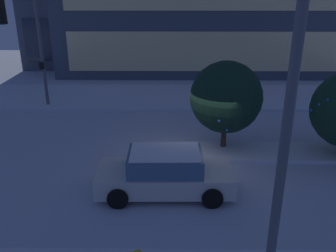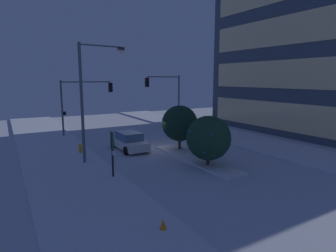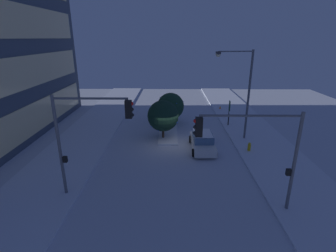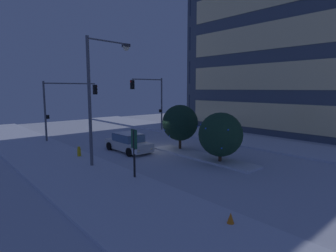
{
  "view_description": "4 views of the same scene",
  "coord_description": "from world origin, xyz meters",
  "px_view_note": "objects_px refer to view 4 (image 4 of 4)",
  "views": [
    {
      "loc": [
        -1.11,
        -13.07,
        6.4
      ],
      "look_at": [
        -1.25,
        0.17,
        1.26
      ],
      "focal_mm": 38.36,
      "sensor_mm": 36.0,
      "label": 1
    },
    {
      "loc": [
        20.58,
        -11.53,
        5.86
      ],
      "look_at": [
        -0.38,
        0.5,
        1.87
      ],
      "focal_mm": 30.78,
      "sensor_mm": 36.0,
      "label": 2
    },
    {
      "loc": [
        -21.59,
        0.03,
        9.15
      ],
      "look_at": [
        -0.12,
        0.28,
        1.69
      ],
      "focal_mm": 27.24,
      "sensor_mm": 36.0,
      "label": 3
    },
    {
      "loc": [
        17.32,
        -14.56,
        5.03
      ],
      "look_at": [
        0.92,
        -0.41,
        2.1
      ],
      "focal_mm": 29.64,
      "sensor_mm": 36.0,
      "label": 4
    }
  ],
  "objects_px": {
    "car_near": "(128,143)",
    "parking_info_sign": "(134,148)",
    "traffic_light_corner_near_left": "(68,99)",
    "street_lamp_arched": "(101,84)",
    "decorated_tree_left_of_median": "(221,135)",
    "fire_hydrant": "(79,152)",
    "decorated_tree_median": "(180,123)",
    "construction_cone": "(231,220)",
    "traffic_light_corner_far_left": "(150,95)"
  },
  "relations": [
    {
      "from": "traffic_light_corner_far_left",
      "to": "parking_info_sign",
      "type": "bearing_deg",
      "value": 49.78
    },
    {
      "from": "parking_info_sign",
      "to": "construction_cone",
      "type": "relative_size",
      "value": 5.13
    },
    {
      "from": "car_near",
      "to": "decorated_tree_median",
      "type": "bearing_deg",
      "value": 54.46
    },
    {
      "from": "traffic_light_corner_near_left",
      "to": "decorated_tree_left_of_median",
      "type": "distance_m",
      "value": 16.05
    },
    {
      "from": "traffic_light_corner_near_left",
      "to": "decorated_tree_median",
      "type": "distance_m",
      "value": 11.89
    },
    {
      "from": "fire_hydrant",
      "to": "traffic_light_corner_near_left",
      "type": "bearing_deg",
      "value": 163.42
    },
    {
      "from": "parking_info_sign",
      "to": "car_near",
      "type": "bearing_deg",
      "value": 63.08
    },
    {
      "from": "fire_hydrant",
      "to": "car_near",
      "type": "bearing_deg",
      "value": 81.8
    },
    {
      "from": "traffic_light_corner_far_left",
      "to": "street_lamp_arched",
      "type": "distance_m",
      "value": 14.17
    },
    {
      "from": "street_lamp_arched",
      "to": "decorated_tree_left_of_median",
      "type": "xyz_separation_m",
      "value": [
        4.89,
        6.14,
        -3.36
      ]
    },
    {
      "from": "traffic_light_corner_near_left",
      "to": "fire_hydrant",
      "type": "xyz_separation_m",
      "value": [
        7.69,
        -2.29,
        -3.58
      ]
    },
    {
      "from": "traffic_light_corner_near_left",
      "to": "parking_info_sign",
      "type": "distance_m",
      "value": 14.66
    },
    {
      "from": "street_lamp_arched",
      "to": "parking_info_sign",
      "type": "height_order",
      "value": "street_lamp_arched"
    },
    {
      "from": "car_near",
      "to": "parking_info_sign",
      "type": "distance_m",
      "value": 7.15
    },
    {
      "from": "street_lamp_arched",
      "to": "parking_info_sign",
      "type": "relative_size",
      "value": 2.91
    },
    {
      "from": "decorated_tree_median",
      "to": "fire_hydrant",
      "type": "bearing_deg",
      "value": -111.87
    },
    {
      "from": "car_near",
      "to": "traffic_light_corner_near_left",
      "type": "relative_size",
      "value": 0.79
    },
    {
      "from": "decorated_tree_left_of_median",
      "to": "car_near",
      "type": "bearing_deg",
      "value": -158.64
    },
    {
      "from": "traffic_light_corner_near_left",
      "to": "street_lamp_arched",
      "type": "bearing_deg",
      "value": -99.72
    },
    {
      "from": "car_near",
      "to": "construction_cone",
      "type": "xyz_separation_m",
      "value": [
        12.88,
        -3.88,
        -0.44
      ]
    },
    {
      "from": "parking_info_sign",
      "to": "decorated_tree_median",
      "type": "distance_m",
      "value": 7.94
    },
    {
      "from": "traffic_light_corner_far_left",
      "to": "fire_hydrant",
      "type": "xyz_separation_m",
      "value": [
        6.32,
        -11.35,
        -3.87
      ]
    },
    {
      "from": "traffic_light_corner_near_left",
      "to": "fire_hydrant",
      "type": "distance_m",
      "value": 8.78
    },
    {
      "from": "traffic_light_corner_far_left",
      "to": "parking_info_sign",
      "type": "height_order",
      "value": "traffic_light_corner_far_left"
    },
    {
      "from": "car_near",
      "to": "traffic_light_corner_near_left",
      "type": "xyz_separation_m",
      "value": [
        -8.24,
        -1.59,
        3.29
      ]
    },
    {
      "from": "traffic_light_corner_far_left",
      "to": "decorated_tree_left_of_median",
      "type": "distance_m",
      "value": 14.9
    },
    {
      "from": "construction_cone",
      "to": "decorated_tree_left_of_median",
      "type": "bearing_deg",
      "value": 131.16
    },
    {
      "from": "parking_info_sign",
      "to": "construction_cone",
      "type": "bearing_deg",
      "value": -89.93
    },
    {
      "from": "parking_info_sign",
      "to": "decorated_tree_median",
      "type": "bearing_deg",
      "value": 31.19
    },
    {
      "from": "fire_hydrant",
      "to": "traffic_light_corner_far_left",
      "type": "bearing_deg",
      "value": 119.13
    },
    {
      "from": "car_near",
      "to": "decorated_tree_left_of_median",
      "type": "bearing_deg",
      "value": 20.43
    },
    {
      "from": "car_near",
      "to": "street_lamp_arched",
      "type": "distance_m",
      "value": 6.13
    },
    {
      "from": "construction_cone",
      "to": "decorated_tree_median",
      "type": "bearing_deg",
      "value": 145.04
    },
    {
      "from": "decorated_tree_median",
      "to": "decorated_tree_left_of_median",
      "type": "relative_size",
      "value": 1.08
    },
    {
      "from": "fire_hydrant",
      "to": "decorated_tree_left_of_median",
      "type": "distance_m",
      "value": 10.24
    },
    {
      "from": "decorated_tree_median",
      "to": "decorated_tree_left_of_median",
      "type": "distance_m",
      "value": 4.75
    },
    {
      "from": "parking_info_sign",
      "to": "decorated_tree_left_of_median",
      "type": "distance_m",
      "value": 6.37
    },
    {
      "from": "traffic_light_corner_far_left",
      "to": "decorated_tree_median",
      "type": "distance_m",
      "value": 10.3
    },
    {
      "from": "traffic_light_corner_far_left",
      "to": "decorated_tree_left_of_median",
      "type": "height_order",
      "value": "traffic_light_corner_far_left"
    },
    {
      "from": "decorated_tree_median",
      "to": "construction_cone",
      "type": "relative_size",
      "value": 6.79
    },
    {
      "from": "traffic_light_corner_near_left",
      "to": "traffic_light_corner_far_left",
      "type": "relative_size",
      "value": 0.92
    },
    {
      "from": "street_lamp_arched",
      "to": "decorated_tree_left_of_median",
      "type": "relative_size",
      "value": 2.37
    },
    {
      "from": "car_near",
      "to": "decorated_tree_median",
      "type": "height_order",
      "value": "decorated_tree_median"
    },
    {
      "from": "traffic_light_corner_far_left",
      "to": "decorated_tree_median",
      "type": "xyz_separation_m",
      "value": [
        9.27,
        -4.01,
        -2.01
      ]
    },
    {
      "from": "traffic_light_corner_far_left",
      "to": "traffic_light_corner_near_left",
      "type": "bearing_deg",
      "value": -8.56
    },
    {
      "from": "traffic_light_corner_near_left",
      "to": "decorated_tree_left_of_median",
      "type": "height_order",
      "value": "traffic_light_corner_near_left"
    },
    {
      "from": "traffic_light_corner_far_left",
      "to": "fire_hydrant",
      "type": "distance_m",
      "value": 13.55
    },
    {
      "from": "decorated_tree_median",
      "to": "construction_cone",
      "type": "distance_m",
      "value": 12.96
    },
    {
      "from": "car_near",
      "to": "decorated_tree_left_of_median",
      "type": "distance_m",
      "value": 7.7
    },
    {
      "from": "car_near",
      "to": "decorated_tree_left_of_median",
      "type": "xyz_separation_m",
      "value": [
        7.07,
        2.76,
        1.26
      ]
    }
  ]
}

